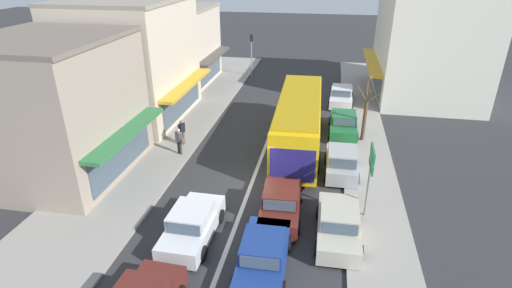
% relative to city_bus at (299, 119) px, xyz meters
% --- Properties ---
extents(ground_plane, '(140.00, 140.00, 0.00)m').
position_rel_city_bus_xyz_m(ground_plane, '(-1.99, -5.41, -1.88)').
color(ground_plane, '#2D2D30').
extents(lane_centre_line, '(0.20, 28.00, 0.01)m').
position_rel_city_bus_xyz_m(lane_centre_line, '(-1.99, -1.41, -1.88)').
color(lane_centre_line, silver).
rests_on(lane_centre_line, ground).
extents(sidewalk_left, '(5.20, 44.00, 0.14)m').
position_rel_city_bus_xyz_m(sidewalk_left, '(-8.79, 0.59, -1.81)').
color(sidewalk_left, gray).
rests_on(sidewalk_left, ground).
extents(kerb_right, '(2.80, 44.00, 0.12)m').
position_rel_city_bus_xyz_m(kerb_right, '(4.21, 0.59, -1.82)').
color(kerb_right, gray).
rests_on(kerb_right, ground).
extents(shopfront_corner_near, '(7.77, 7.68, 7.43)m').
position_rel_city_bus_xyz_m(shopfront_corner_near, '(-12.17, -5.53, 1.83)').
color(shopfront_corner_near, gray).
rests_on(shopfront_corner_near, ground).
extents(shopfront_mid_block, '(8.15, 8.86, 8.38)m').
position_rel_city_bus_xyz_m(shopfront_mid_block, '(-12.17, 3.13, 2.30)').
color(shopfront_mid_block, beige).
rests_on(shopfront_mid_block, ground).
extents(shopfront_far_end, '(7.09, 8.19, 6.89)m').
position_rel_city_bus_xyz_m(shopfront_far_end, '(-12.17, 11.96, 1.56)').
color(shopfront_far_end, beige).
rests_on(shopfront_far_end, ground).
extents(building_right_far, '(8.78, 10.73, 8.66)m').
position_rel_city_bus_xyz_m(building_right_far, '(9.49, 12.28, 2.45)').
color(building_right_far, silver).
rests_on(building_right_far, ground).
extents(city_bus, '(2.97, 10.93, 3.23)m').
position_rel_city_bus_xyz_m(city_bus, '(0.00, 0.00, 0.00)').
color(city_bus, yellow).
rests_on(city_bus, ground).
extents(sedan_behind_bus_near, '(1.94, 4.22, 1.47)m').
position_rel_city_bus_xyz_m(sedan_behind_bus_near, '(-3.59, -9.72, -1.22)').
color(sedan_behind_bus_near, silver).
rests_on(sedan_behind_bus_near, ground).
extents(sedan_queue_far_back, '(1.97, 4.24, 1.47)m').
position_rel_city_bus_xyz_m(sedan_queue_far_back, '(-0.33, -11.07, -1.22)').
color(sedan_queue_far_back, navy).
rests_on(sedan_queue_far_back, ground).
extents(sedan_adjacent_lane_trail, '(2.05, 4.28, 1.47)m').
position_rel_city_bus_xyz_m(sedan_adjacent_lane_trail, '(-0.13, -7.43, -1.22)').
color(sedan_adjacent_lane_trail, '#561E19').
rests_on(sedan_adjacent_lane_trail, ground).
extents(parked_sedan_kerb_front, '(1.94, 4.22, 1.47)m').
position_rel_city_bus_xyz_m(parked_sedan_kerb_front, '(2.46, -8.59, -1.22)').
color(parked_sedan_kerb_front, '#B7B29E').
rests_on(parked_sedan_kerb_front, ground).
extents(parked_hatchback_kerb_second, '(1.86, 3.72, 1.54)m').
position_rel_city_bus_xyz_m(parked_hatchback_kerb_second, '(2.64, -2.95, -1.17)').
color(parked_hatchback_kerb_second, '#9EA3A8').
rests_on(parked_hatchback_kerb_second, ground).
extents(parked_sedan_kerb_third, '(1.91, 4.21, 1.47)m').
position_rel_city_bus_xyz_m(parked_sedan_kerb_third, '(2.81, 2.74, -1.22)').
color(parked_sedan_kerb_third, '#1E6638').
rests_on(parked_sedan_kerb_third, ground).
extents(parked_sedan_kerb_rear, '(2.01, 4.26, 1.47)m').
position_rel_city_bus_xyz_m(parked_sedan_kerb_rear, '(2.73, 8.73, -1.22)').
color(parked_sedan_kerb_rear, silver).
rests_on(parked_sedan_kerb_rear, ground).
extents(traffic_light_downstreet, '(0.33, 0.24, 4.20)m').
position_rel_city_bus_xyz_m(traffic_light_downstreet, '(-5.90, 15.16, 0.97)').
color(traffic_light_downstreet, gray).
rests_on(traffic_light_downstreet, ground).
extents(directional_road_sign, '(0.10, 1.40, 3.60)m').
position_rel_city_bus_xyz_m(directional_road_sign, '(3.68, -6.90, 0.82)').
color(directional_road_sign, gray).
rests_on(directional_road_sign, ground).
extents(street_tree_right, '(1.55, 1.89, 3.83)m').
position_rel_city_bus_xyz_m(street_tree_right, '(4.03, 1.64, -0.09)').
color(street_tree_right, brown).
rests_on(street_tree_right, ground).
extents(pedestrian_with_handbag_near, '(0.65, 0.42, 1.63)m').
position_rel_city_bus_xyz_m(pedestrian_with_handbag_near, '(-6.81, -2.52, -0.81)').
color(pedestrian_with_handbag_near, '#333338').
rests_on(pedestrian_with_handbag_near, sidewalk_left).
extents(pedestrian_browsing_midblock, '(0.36, 0.52, 1.63)m').
position_rel_city_bus_xyz_m(pedestrian_browsing_midblock, '(-7.10, -1.24, -0.81)').
color(pedestrian_browsing_midblock, '#4C4742').
rests_on(pedestrian_browsing_midblock, sidewalk_left).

